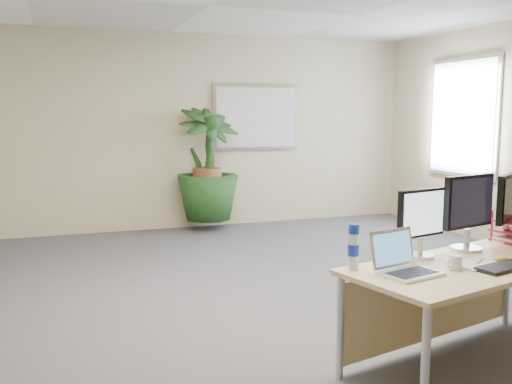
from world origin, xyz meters
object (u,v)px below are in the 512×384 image
object	(u,v)px
monitor_right	(469,207)
monitor_left	(421,218)
laptop	(403,263)
floor_plant	(207,176)
desk	(463,280)

from	to	relation	value
monitor_right	monitor_left	bearing A→B (deg)	-172.17
monitor_left	laptop	xyz separation A→B (m)	(-0.32, -0.28, -0.19)
monitor_left	laptop	bearing A→B (deg)	-138.69
floor_plant	desk	bearing A→B (deg)	-84.18
monitor_right	laptop	world-z (taller)	monitor_right
laptop	floor_plant	bearing A→B (deg)	88.96
desk	floor_plant	bearing A→B (deg)	95.82
floor_plant	monitor_left	distance (m)	4.53
monitor_left	monitor_right	distance (m)	0.42
desk	monitor_left	bearing A→B (deg)	152.26
floor_plant	laptop	size ratio (longest dim) A/B	3.80
laptop	monitor_left	bearing A→B (deg)	41.31
desk	monitor_left	size ratio (longest dim) A/B	4.28
monitor_left	desk	bearing A→B (deg)	-27.74
floor_plant	laptop	xyz separation A→B (m)	(-0.09, -4.80, -0.01)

